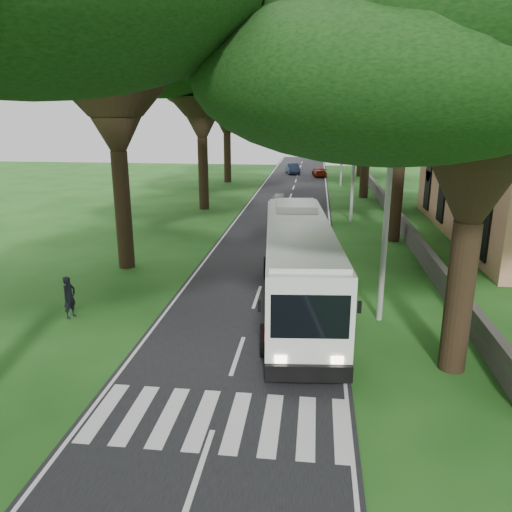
{
  "coord_description": "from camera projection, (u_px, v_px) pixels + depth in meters",
  "views": [
    {
      "loc": [
        2.65,
        -14.25,
        8.57
      ],
      "look_at": [
        0.0,
        7.54,
        2.2
      ],
      "focal_mm": 35.0,
      "sensor_mm": 36.0,
      "label": 1
    }
  ],
  "objects": [
    {
      "name": "property_wall",
      "position": [
        399.0,
        220.0,
        37.95
      ],
      "size": [
        0.35,
        50.0,
        1.2
      ],
      "primitive_type": "cube",
      "color": "#383533",
      "rests_on": "ground"
    },
    {
      "name": "crosswalk",
      "position": [
        216.0,
        421.0,
        14.38
      ],
      "size": [
        8.0,
        3.0,
        0.01
      ],
      "primitive_type": "cube",
      "color": "silver",
      "rests_on": "ground"
    },
    {
      "name": "distant_car_b",
      "position": [
        293.0,
        168.0,
        71.1
      ],
      "size": [
        2.4,
        4.63,
        1.45
      ],
      "primitive_type": "imported",
      "rotation": [
        0.0,
        0.0,
        0.2
      ],
      "color": "navy",
      "rests_on": "road"
    },
    {
      "name": "tree_r_mida",
      "position": [
        407.0,
        56.0,
        31.1
      ],
      "size": [
        12.72,
        12.72,
        14.82
      ],
      "color": "black",
      "rests_on": "ground"
    },
    {
      "name": "tree_r_midb",
      "position": [
        371.0,
        61.0,
        47.96
      ],
      "size": [
        14.58,
        14.58,
        16.47
      ],
      "color": "black",
      "rests_on": "ground"
    },
    {
      "name": "pole_far",
      "position": [
        342.0,
        151.0,
        58.34
      ],
      "size": [
        1.6,
        0.24,
        8.0
      ],
      "color": "gray",
      "rests_on": "ground"
    },
    {
      "name": "coach_bus",
      "position": [
        299.0,
        264.0,
        21.89
      ],
      "size": [
        4.06,
        13.59,
        3.95
      ],
      "rotation": [
        0.0,
        0.0,
        0.09
      ],
      "color": "silver",
      "rests_on": "ground"
    },
    {
      "name": "tree_l_midb",
      "position": [
        200.0,
        58.0,
        42.14
      ],
      "size": [
        15.62,
        15.62,
        16.37
      ],
      "color": "black",
      "rests_on": "ground"
    },
    {
      "name": "ground",
      "position": [
        228.0,
        384.0,
        16.28
      ],
      "size": [
        140.0,
        140.0,
        0.0
      ],
      "primitive_type": "plane",
      "color": "#194714",
      "rests_on": "ground"
    },
    {
      "name": "distant_car_c",
      "position": [
        319.0,
        172.0,
        68.15
      ],
      "size": [
        2.23,
        4.45,
        1.24
      ],
      "primitive_type": "imported",
      "rotation": [
        0.0,
        0.0,
        3.26
      ],
      "color": "maroon",
      "rests_on": "road"
    },
    {
      "name": "tree_l_mida",
      "position": [
        108.0,
        15.0,
        24.96
      ],
      "size": [
        12.75,
        12.75,
        16.16
      ],
      "color": "black",
      "rests_on": "ground"
    },
    {
      "name": "tree_r_far",
      "position": [
        364.0,
        91.0,
        65.58
      ],
      "size": [
        13.45,
        13.45,
        14.16
      ],
      "color": "black",
      "rests_on": "ground"
    },
    {
      "name": "distant_car_a",
      "position": [
        279.0,
        199.0,
        47.17
      ],
      "size": [
        1.68,
        3.6,
        1.19
      ],
      "primitive_type": "imported",
      "rotation": [
        0.0,
        0.0,
        3.22
      ],
      "color": "#A09FA4",
      "rests_on": "road"
    },
    {
      "name": "road",
      "position": [
        282.0,
        222.0,
        40.11
      ],
      "size": [
        8.0,
        120.0,
        0.04
      ],
      "primitive_type": "cube",
      "color": "black",
      "rests_on": "ground"
    },
    {
      "name": "tree_r_near",
      "position": [
        490.0,
        44.0,
        14.41
      ],
      "size": [
        15.08,
        15.08,
        13.72
      ],
      "color": "black",
      "rests_on": "ground"
    },
    {
      "name": "tree_l_far",
      "position": [
        226.0,
        83.0,
        59.73
      ],
      "size": [
        13.19,
        13.19,
        14.82
      ],
      "color": "black",
      "rests_on": "ground"
    },
    {
      "name": "pole_near",
      "position": [
        386.0,
        224.0,
        20.2
      ],
      "size": [
        1.6,
        0.24,
        8.0
      ],
      "color": "gray",
      "rests_on": "ground"
    },
    {
      "name": "pole_mid",
      "position": [
        353.0,
        169.0,
        39.27
      ],
      "size": [
        1.6,
        0.24,
        8.0
      ],
      "color": "gray",
      "rests_on": "ground"
    },
    {
      "name": "pedestrian",
      "position": [
        69.0,
        297.0,
        21.35
      ],
      "size": [
        0.6,
        0.77,
        1.85
      ],
      "primitive_type": "imported",
      "rotation": [
        0.0,
        0.0,
        1.31
      ],
      "color": "black",
      "rests_on": "ground"
    }
  ]
}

